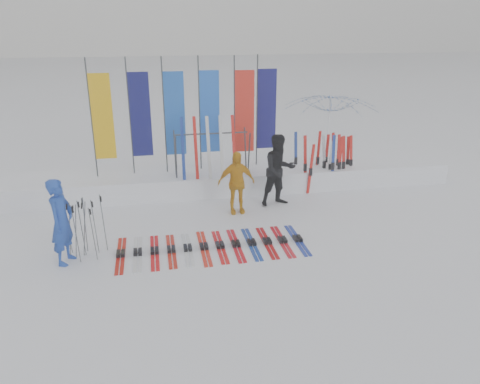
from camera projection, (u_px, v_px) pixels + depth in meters
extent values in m
plane|color=white|center=(245.00, 265.00, 9.51)|extent=(120.00, 120.00, 0.00)
cube|color=white|center=(214.00, 180.00, 13.64)|extent=(14.00, 1.60, 0.60)
imported|color=#1B3EA2|center=(62.00, 222.00, 9.35)|extent=(0.62, 0.76, 1.80)
imported|color=black|center=(279.00, 170.00, 12.34)|extent=(1.08, 0.92, 1.93)
imported|color=orange|center=(236.00, 183.00, 11.87)|extent=(0.97, 0.43, 1.62)
imported|color=white|center=(328.00, 135.00, 14.58)|extent=(3.54, 3.58, 2.65)
cube|color=#AD0F0D|center=(121.00, 254.00, 9.90)|extent=(0.17, 1.67, 0.07)
cube|color=silver|center=(138.00, 253.00, 9.96)|extent=(0.17, 1.64, 0.07)
cube|color=red|center=(155.00, 251.00, 10.02)|extent=(0.17, 1.64, 0.07)
cube|color=red|center=(171.00, 250.00, 10.08)|extent=(0.17, 1.59, 0.07)
cube|color=silver|center=(188.00, 248.00, 10.14)|extent=(0.17, 1.57, 0.07)
cube|color=red|center=(204.00, 247.00, 10.21)|extent=(0.17, 1.69, 0.07)
cube|color=red|center=(220.00, 246.00, 10.27)|extent=(0.17, 1.60, 0.07)
cube|color=red|center=(236.00, 244.00, 10.33)|extent=(0.17, 1.64, 0.07)
cube|color=#153997|center=(252.00, 243.00, 10.39)|extent=(0.17, 1.62, 0.07)
cube|color=#AD0D0E|center=(267.00, 242.00, 10.45)|extent=(0.17, 1.59, 0.07)
cube|color=red|center=(282.00, 240.00, 10.52)|extent=(0.17, 1.61, 0.07)
cube|color=#152A96|center=(297.00, 239.00, 10.58)|extent=(0.17, 1.59, 0.07)
cylinder|color=#595B60|center=(104.00, 223.00, 9.97)|extent=(0.08, 0.12, 1.26)
cylinder|color=#595B60|center=(93.00, 234.00, 9.55)|extent=(0.09, 0.05, 1.16)
cylinder|color=#595B60|center=(95.00, 227.00, 9.88)|extent=(0.08, 0.13, 1.17)
cylinder|color=#595B60|center=(76.00, 234.00, 9.47)|extent=(0.08, 0.13, 1.22)
cylinder|color=#595B60|center=(70.00, 231.00, 9.61)|extent=(0.12, 0.10, 1.22)
cylinder|color=#595B60|center=(85.00, 228.00, 9.77)|extent=(0.15, 0.11, 1.18)
cylinder|color=#595B60|center=(67.00, 227.00, 9.83)|extent=(0.12, 0.05, 1.18)
cylinder|color=#595B60|center=(76.00, 232.00, 9.59)|extent=(0.14, 0.03, 1.21)
cylinder|color=#595B60|center=(82.00, 228.00, 9.73)|extent=(0.07, 0.03, 1.23)
cylinder|color=#595B60|center=(85.00, 225.00, 9.87)|extent=(0.05, 0.06, 1.25)
cylinder|color=#383A3F|center=(92.00, 119.00, 12.47)|extent=(0.04, 0.04, 3.20)
cube|color=#E4AB0C|center=(103.00, 117.00, 12.50)|extent=(0.55, 0.03, 2.30)
cylinder|color=#383A3F|center=(130.00, 117.00, 12.74)|extent=(0.04, 0.04, 3.20)
cube|color=#0C0E54|center=(141.00, 115.00, 12.77)|extent=(0.55, 0.03, 2.30)
cylinder|color=#383A3F|center=(164.00, 116.00, 12.87)|extent=(0.04, 0.04, 3.20)
cube|color=blue|center=(175.00, 114.00, 12.91)|extent=(0.55, 0.03, 2.30)
cylinder|color=#383A3F|center=(200.00, 114.00, 13.14)|extent=(0.04, 0.04, 3.20)
cube|color=blue|center=(210.00, 112.00, 13.17)|extent=(0.55, 0.03, 2.30)
cylinder|color=#383A3F|center=(234.00, 114.00, 13.19)|extent=(0.04, 0.04, 3.20)
cube|color=red|center=(245.00, 112.00, 13.22)|extent=(0.55, 0.03, 2.30)
cylinder|color=#383A3F|center=(257.00, 111.00, 13.54)|extent=(0.04, 0.04, 3.20)
cube|color=#0C0D58|center=(267.00, 109.00, 13.57)|extent=(0.55, 0.03, 2.30)
cylinder|color=#383A3F|center=(176.00, 158.00, 12.53)|extent=(0.04, 0.30, 1.23)
cylinder|color=#383A3F|center=(175.00, 153.00, 12.99)|extent=(0.04, 0.30, 1.23)
cylinder|color=#383A3F|center=(249.00, 154.00, 12.88)|extent=(0.04, 0.30, 1.23)
cylinder|color=#383A3F|center=(245.00, 149.00, 13.34)|extent=(0.04, 0.30, 1.23)
cylinder|color=#383A3F|center=(211.00, 134.00, 12.75)|extent=(2.00, 0.04, 0.04)
cube|color=red|center=(348.00, 160.00, 14.05)|extent=(0.09, 0.03, 1.45)
cube|color=silver|center=(324.00, 162.00, 13.62)|extent=(0.09, 0.03, 1.61)
cube|color=red|center=(338.00, 160.00, 13.94)|extent=(0.09, 0.02, 1.55)
cube|color=red|center=(326.00, 158.00, 14.28)|extent=(0.09, 0.02, 1.45)
cube|color=red|center=(311.00, 169.00, 13.18)|extent=(0.09, 0.05, 1.47)
cube|color=navy|center=(333.00, 163.00, 13.37)|extent=(0.09, 0.03, 1.68)
cube|color=red|center=(333.00, 160.00, 13.79)|extent=(0.09, 0.04, 1.63)
cube|color=red|center=(318.00, 158.00, 13.98)|extent=(0.09, 0.05, 1.63)
cube|color=navy|center=(296.00, 158.00, 14.04)|extent=(0.09, 0.02, 1.59)
cube|color=red|center=(351.00, 160.00, 13.93)|extent=(0.09, 0.04, 1.52)
cube|color=red|center=(305.00, 164.00, 13.26)|extent=(0.09, 0.03, 1.68)
cube|color=red|center=(344.00, 162.00, 13.62)|extent=(0.09, 0.03, 1.58)
cube|color=red|center=(339.00, 163.00, 13.56)|extent=(0.09, 0.03, 1.59)
cube|color=silver|center=(330.00, 165.00, 13.57)|extent=(0.09, 0.02, 1.46)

